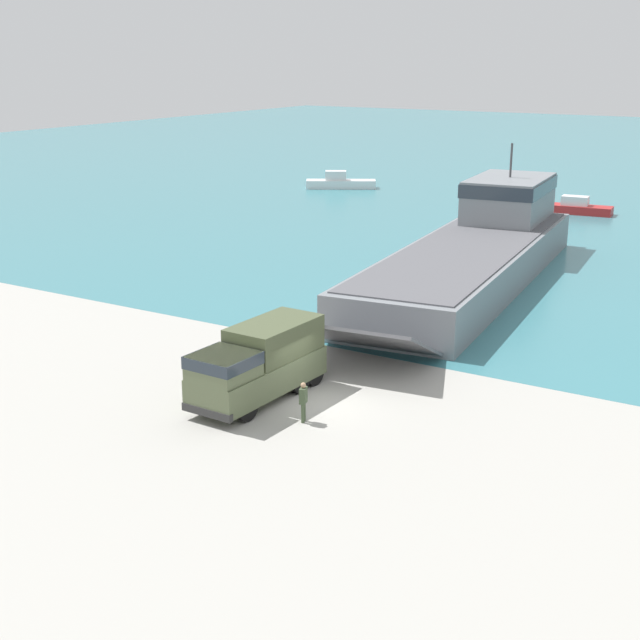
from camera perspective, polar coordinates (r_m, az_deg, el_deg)
The scene contains 7 objects.
ground_plane at distance 37.37m, azimuth 0.18°, elevation -5.33°, with size 240.00×240.00×0.00m, color #A8A59E.
landing_craft at distance 58.93m, azimuth 10.09°, elevation 4.63°, with size 10.51×34.60×7.93m.
military_truck at distance 37.34m, azimuth -3.96°, elevation -2.75°, with size 2.63×6.93×3.11m.
soldier_on_ramp at distance 35.18m, azimuth -1.07°, elevation -5.10°, with size 0.36×0.49×1.66m.
moored_boat_a at distance 85.04m, azimuth 15.66°, elevation 6.96°, with size 8.00×2.82×1.59m.
moored_boat_c at distance 97.39m, azimuth 1.28°, elevation 8.79°, with size 7.38×5.40×1.87m.
mooring_bollard at distance 45.26m, azimuth -5.18°, elevation -0.87°, with size 0.35×0.35×0.76m.
Camera 1 is at (18.11, -29.53, 14.02)m, focal length 50.00 mm.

